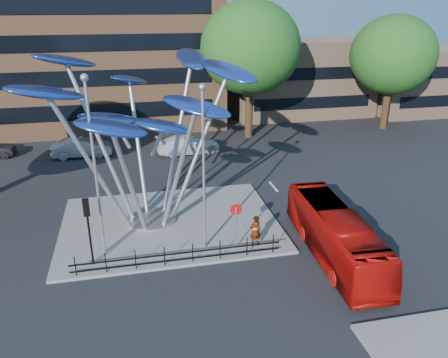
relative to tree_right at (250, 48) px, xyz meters
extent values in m
plane|color=black|center=(-8.00, -22.00, -8.04)|extent=(120.00, 120.00, 0.00)
cube|color=slate|center=(-9.00, -16.00, -7.96)|extent=(12.00, 9.00, 0.15)
cube|color=tan|center=(8.00, 8.00, -4.04)|extent=(15.00, 8.00, 8.00)
cube|color=tan|center=(22.00, 6.00, -4.54)|extent=(12.00, 8.00, 7.00)
cylinder|color=black|center=(0.00, 0.00, -5.18)|extent=(0.70, 0.70, 5.72)
ellipsoid|color=#1B4914|center=(0.00, 0.00, 0.02)|extent=(8.80, 8.80, 8.10)
cylinder|color=black|center=(14.00, 0.00, -5.51)|extent=(0.70, 0.70, 5.06)
ellipsoid|color=#1B4914|center=(14.00, 0.00, -0.91)|extent=(8.00, 8.00, 7.36)
cylinder|color=#9EA0A5|center=(-10.00, -15.50, -7.83)|extent=(2.80, 2.80, 0.12)
cylinder|color=#9EA0A5|center=(-11.20, -16.10, -3.99)|extent=(0.24, 0.24, 7.80)
ellipsoid|color=blue|center=(-14.40, -17.10, -0.09)|extent=(3.92, 2.95, 1.39)
cylinder|color=#9EA0A5|center=(-10.40, -16.50, -4.69)|extent=(0.24, 0.24, 6.40)
ellipsoid|color=blue|center=(-11.60, -18.70, -1.49)|extent=(3.47, 1.78, 1.31)
cylinder|color=#9EA0A5|center=(-9.40, -16.30, -4.39)|extent=(0.24, 0.24, 7.00)
ellipsoid|color=blue|center=(-7.60, -17.90, -0.89)|extent=(3.81, 3.11, 1.36)
cylinder|color=#9EA0A5|center=(-8.80, -15.50, -3.79)|extent=(0.24, 0.24, 8.20)
ellipsoid|color=blue|center=(-5.40, -15.10, 0.31)|extent=(3.52, 4.06, 1.44)
cylinder|color=#9EA0A5|center=(-9.20, -14.60, -3.59)|extent=(0.24, 0.24, 8.60)
ellipsoid|color=blue|center=(-7.00, -12.60, 0.71)|extent=(2.21, 3.79, 1.39)
cylinder|color=#9EA0A5|center=(-10.20, -14.50, -4.19)|extent=(0.24, 0.24, 7.40)
ellipsoid|color=blue|center=(-10.60, -11.90, -0.49)|extent=(3.02, 3.71, 1.34)
cylinder|color=#9EA0A5|center=(-11.00, -15.10, -3.49)|extent=(0.24, 0.24, 8.80)
ellipsoid|color=blue|center=(-13.80, -13.70, 0.91)|extent=(3.88, 3.60, 1.42)
ellipsoid|color=blue|center=(-11.80, -15.30, -1.89)|extent=(3.40, 1.96, 1.13)
ellipsoid|color=blue|center=(-9.10, -15.90, -2.29)|extent=(3.39, 2.16, 1.11)
cylinder|color=#9EA0A5|center=(-12.50, -18.50, -3.64)|extent=(0.14, 0.14, 8.50)
sphere|color=#9EA0A5|center=(-12.50, -18.50, 0.73)|extent=(0.36, 0.36, 0.36)
cylinder|color=#9EA0A5|center=(-7.50, -19.00, -3.89)|extent=(0.14, 0.14, 8.00)
sphere|color=#9EA0A5|center=(-7.50, -19.00, 0.23)|extent=(0.36, 0.36, 0.36)
cylinder|color=black|center=(-13.00, -19.50, -6.29)|extent=(0.10, 0.10, 3.20)
cube|color=black|center=(-13.00, -19.50, -4.89)|extent=(0.28, 0.18, 0.85)
sphere|color=#FF0C0C|center=(-13.00, -19.50, -4.61)|extent=(0.18, 0.18, 0.18)
cylinder|color=#9EA0A5|center=(-6.00, -19.50, -6.74)|extent=(0.08, 0.08, 2.30)
cylinder|color=red|center=(-6.00, -19.47, -5.74)|extent=(0.60, 0.04, 0.60)
cube|color=white|center=(-6.00, -19.45, -5.74)|extent=(0.42, 0.03, 0.10)
cylinder|color=black|center=(-13.70, -20.30, -7.39)|extent=(0.05, 0.05, 1.00)
cylinder|color=black|center=(-12.36, -20.30, -7.39)|extent=(0.05, 0.05, 1.00)
cylinder|color=black|center=(-11.01, -20.30, -7.39)|extent=(0.05, 0.05, 1.00)
cylinder|color=black|center=(-9.67, -20.30, -7.39)|extent=(0.05, 0.05, 1.00)
cylinder|color=black|center=(-8.33, -20.30, -7.39)|extent=(0.05, 0.05, 1.00)
cylinder|color=black|center=(-6.99, -20.30, -7.39)|extent=(0.05, 0.05, 1.00)
cylinder|color=black|center=(-5.64, -20.30, -7.39)|extent=(0.05, 0.05, 1.00)
cylinder|color=black|center=(-4.30, -20.30, -7.39)|extent=(0.05, 0.05, 1.00)
cube|color=black|center=(-9.00, -20.30, -7.34)|extent=(10.00, 0.06, 0.06)
cube|color=black|center=(-9.00, -20.30, -7.69)|extent=(10.00, 0.06, 0.06)
imported|color=#AC0C07|center=(-1.40, -21.03, -6.80)|extent=(2.51, 8.94, 2.47)
imported|color=gray|center=(-5.00, -19.50, -7.04)|extent=(0.67, 0.49, 1.70)
imported|color=#A6A9AD|center=(-14.81, -2.65, -7.26)|extent=(4.74, 1.77, 1.55)
imported|color=silver|center=(-6.18, -3.57, -7.28)|extent=(5.41, 2.62, 1.52)
camera|label=1|loc=(-10.70, -38.18, 3.71)|focal=35.00mm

